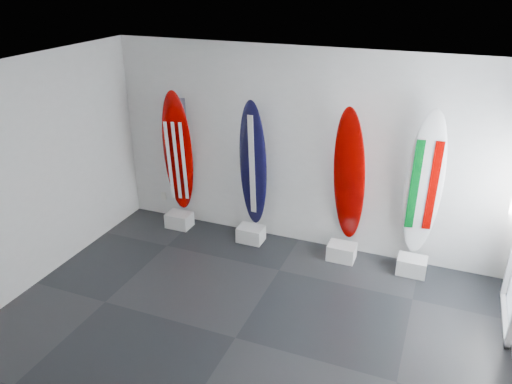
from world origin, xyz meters
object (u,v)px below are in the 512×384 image
at_px(surfboard_usa, 178,153).
at_px(surfboard_navy, 253,165).
at_px(surfboard_swiss, 349,177).
at_px(surfboard_italy, 424,185).

bearing_deg(surfboard_usa, surfboard_navy, -14.64).
height_order(surfboard_usa, surfboard_swiss, surfboard_swiss).
bearing_deg(surfboard_swiss, surfboard_italy, 11.53).
distance_m(surfboard_usa, surfboard_italy, 3.75).
bearing_deg(surfboard_italy, surfboard_usa, 170.57).
distance_m(surfboard_usa, surfboard_navy, 1.29).
height_order(surfboard_navy, surfboard_swiss, surfboard_swiss).
bearing_deg(surfboard_usa, surfboard_italy, -14.64).
relative_size(surfboard_navy, surfboard_italy, 0.94).
bearing_deg(surfboard_swiss, surfboard_usa, -168.47).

